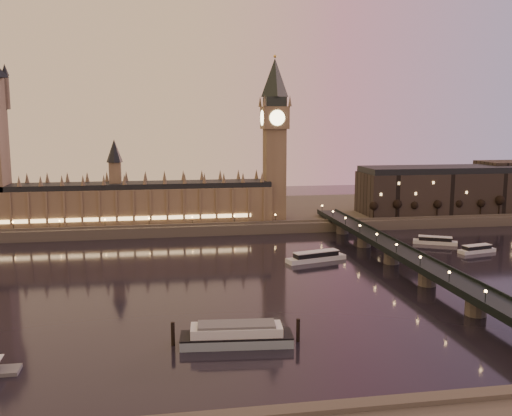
# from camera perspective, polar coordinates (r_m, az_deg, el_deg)

# --- Properties ---
(ground) EXTENTS (700.00, 700.00, 0.00)m
(ground) POSITION_cam_1_polar(r_m,az_deg,el_deg) (248.76, -4.89, -7.50)
(ground) COLOR black
(ground) RESTS_ON ground
(far_embankment) EXTENTS (560.00, 130.00, 6.00)m
(far_embankment) POSITION_cam_1_polar(r_m,az_deg,el_deg) (411.46, -2.67, -0.53)
(far_embankment) COLOR #423D35
(far_embankment) RESTS_ON ground
(palace_of_westminster) EXTENTS (180.00, 26.62, 52.00)m
(palace_of_westminster) POSITION_cam_1_polar(r_m,az_deg,el_deg) (362.82, -12.89, 0.98)
(palace_of_westminster) COLOR brown
(palace_of_westminster) RESTS_ON ground
(big_ben) EXTENTS (17.68, 17.68, 104.00)m
(big_ben) POSITION_cam_1_polar(r_m,az_deg,el_deg) (366.45, 1.87, 7.90)
(big_ben) COLOR brown
(big_ben) RESTS_ON ground
(westminster_bridge) EXTENTS (13.20, 260.00, 15.30)m
(westminster_bridge) POSITION_cam_1_polar(r_m,az_deg,el_deg) (270.29, 14.91, -5.23)
(westminster_bridge) COLOR black
(westminster_bridge) RESTS_ON ground
(city_block) EXTENTS (155.00, 45.00, 34.00)m
(city_block) POSITION_cam_1_polar(r_m,az_deg,el_deg) (429.23, 20.34, 1.91)
(city_block) COLOR black
(city_block) RESTS_ON ground
(bare_tree_0) EXTENTS (5.52, 5.52, 11.23)m
(bare_tree_0) POSITION_cam_1_polar(r_m,az_deg,el_deg) (376.65, 11.54, 0.18)
(bare_tree_0) COLOR black
(bare_tree_0) RESTS_ON ground
(bare_tree_1) EXTENTS (5.52, 5.52, 11.23)m
(bare_tree_1) POSITION_cam_1_polar(r_m,az_deg,el_deg) (382.40, 13.67, 0.24)
(bare_tree_1) COLOR black
(bare_tree_1) RESTS_ON ground
(bare_tree_2) EXTENTS (5.52, 5.52, 11.23)m
(bare_tree_2) POSITION_cam_1_polar(r_m,az_deg,el_deg) (388.67, 15.74, 0.29)
(bare_tree_2) COLOR black
(bare_tree_2) RESTS_ON ground
(bare_tree_3) EXTENTS (5.52, 5.52, 11.23)m
(bare_tree_3) POSITION_cam_1_polar(r_m,az_deg,el_deg) (395.42, 17.73, 0.34)
(bare_tree_3) COLOR black
(bare_tree_3) RESTS_ON ground
(bare_tree_4) EXTENTS (5.52, 5.52, 11.23)m
(bare_tree_4) POSITION_cam_1_polar(r_m,az_deg,el_deg) (402.64, 19.66, 0.39)
(bare_tree_4) COLOR black
(bare_tree_4) RESTS_ON ground
(bare_tree_5) EXTENTS (5.52, 5.52, 11.23)m
(bare_tree_5) POSITION_cam_1_polar(r_m,az_deg,el_deg) (410.30, 21.52, 0.44)
(bare_tree_5) COLOR black
(bare_tree_5) RESTS_ON ground
(bare_tree_6) EXTENTS (5.52, 5.52, 11.23)m
(bare_tree_6) POSITION_cam_1_polar(r_m,az_deg,el_deg) (418.37, 23.31, 0.48)
(bare_tree_6) COLOR black
(bare_tree_6) RESTS_ON ground
(cruise_boat_a) EXTENTS (31.99, 14.78, 5.01)m
(cruise_boat_a) POSITION_cam_1_polar(r_m,az_deg,el_deg) (286.62, 6.03, -4.86)
(cruise_boat_a) COLOR silver
(cruise_boat_a) RESTS_ON ground
(cruise_boat_b) EXTENTS (24.18, 16.28, 4.44)m
(cruise_boat_b) POSITION_cam_1_polar(r_m,az_deg,el_deg) (338.96, 17.47, -3.13)
(cruise_boat_b) COLOR silver
(cruise_boat_b) RESTS_ON ground
(cruise_boat_c) EXTENTS (21.79, 10.00, 4.21)m
(cruise_boat_c) POSITION_cam_1_polar(r_m,az_deg,el_deg) (324.89, 21.22, -3.85)
(cruise_boat_c) COLOR silver
(cruise_boat_c) RESTS_ON ground
(moored_barge) EXTENTS (40.41, 13.01, 7.44)m
(moored_barge) POSITION_cam_1_polar(r_m,az_deg,el_deg) (182.55, -1.97, -12.58)
(moored_barge) COLOR gray
(moored_barge) RESTS_ON ground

